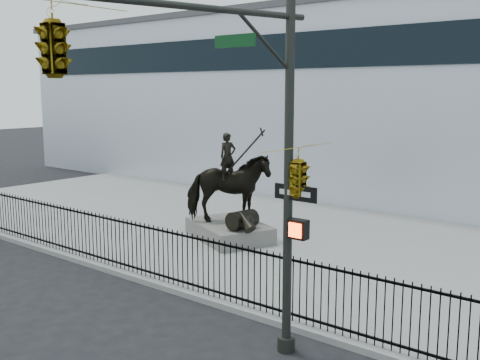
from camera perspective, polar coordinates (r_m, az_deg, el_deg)
The scene contains 7 objects.
ground at distance 16.53m, azimuth -16.57°, elevation -9.79°, with size 120.00×120.00×0.00m, color black.
plaza at distance 21.07m, azimuth -0.71°, elevation -5.09°, with size 30.00×12.00×0.15m, color gray.
building at distance 31.57m, azimuth 14.58°, elevation 7.48°, with size 44.00×14.00×9.00m, color white.
picket_fence at distance 16.97m, azimuth -13.23°, elevation -5.97°, with size 22.10×0.10×1.50m.
statue_plinth at distance 19.50m, azimuth -1.10°, elevation -5.18°, with size 3.01×2.07×0.56m, color #5F5C57.
equestrian_statue at distance 19.14m, azimuth -1.04°, elevation -0.97°, with size 3.54×3.00×3.27m.
traffic_signal_right at distance 9.40m, azimuth -5.26°, elevation 6.64°, with size 2.17×6.86×7.00m.
Camera 1 is at (12.99, -8.76, 5.25)m, focal length 42.00 mm.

